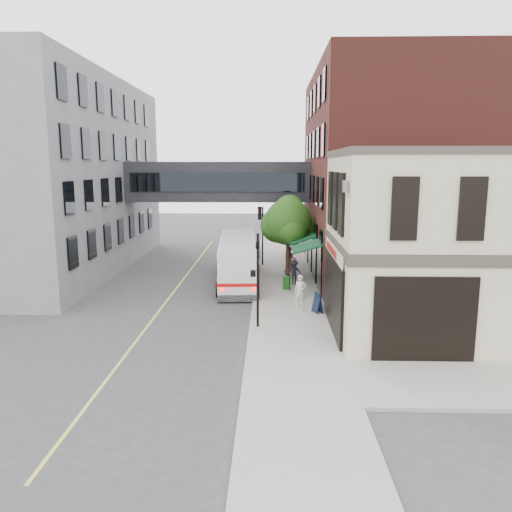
# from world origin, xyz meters

# --- Properties ---
(ground) EXTENTS (120.00, 120.00, 0.00)m
(ground) POSITION_xyz_m (0.00, 0.00, 0.00)
(ground) COLOR #38383A
(ground) RESTS_ON ground
(sidewalk_main) EXTENTS (4.00, 60.00, 0.15)m
(sidewalk_main) POSITION_xyz_m (2.00, 14.00, 0.07)
(sidewalk_main) COLOR gray
(sidewalk_main) RESTS_ON ground
(corner_building) EXTENTS (10.19, 8.12, 8.45)m
(corner_building) POSITION_xyz_m (8.97, 2.00, 4.21)
(corner_building) COLOR #BBAE8F
(corner_building) RESTS_ON ground
(brick_building) EXTENTS (13.76, 18.00, 14.00)m
(brick_building) POSITION_xyz_m (9.98, 15.00, 6.99)
(brick_building) COLOR #512019
(brick_building) RESTS_ON ground
(opposite_building) EXTENTS (14.00, 24.00, 14.00)m
(opposite_building) POSITION_xyz_m (-17.00, 16.00, 7.00)
(opposite_building) COLOR slate
(opposite_building) RESTS_ON ground
(skyway_bridge) EXTENTS (14.00, 3.18, 3.00)m
(skyway_bridge) POSITION_xyz_m (-3.00, 18.00, 6.50)
(skyway_bridge) COLOR black
(skyway_bridge) RESTS_ON ground
(traffic_signal_near) EXTENTS (0.44, 0.22, 4.60)m
(traffic_signal_near) POSITION_xyz_m (0.37, 2.00, 2.98)
(traffic_signal_near) COLOR black
(traffic_signal_near) RESTS_ON sidewalk_main
(traffic_signal_far) EXTENTS (0.53, 0.28, 4.50)m
(traffic_signal_far) POSITION_xyz_m (0.26, 17.00, 3.34)
(traffic_signal_far) COLOR black
(traffic_signal_far) RESTS_ON sidewalk_main
(street_sign_pole) EXTENTS (0.08, 0.75, 3.00)m
(street_sign_pole) POSITION_xyz_m (0.39, 7.00, 1.93)
(street_sign_pole) COLOR gray
(street_sign_pole) RESTS_ON sidewalk_main
(street_tree) EXTENTS (3.80, 3.20, 5.60)m
(street_tree) POSITION_xyz_m (2.19, 13.22, 3.91)
(street_tree) COLOR #382619
(street_tree) RESTS_ON sidewalk_main
(lane_marking) EXTENTS (0.12, 40.00, 0.01)m
(lane_marking) POSITION_xyz_m (-5.00, 10.00, 0.01)
(lane_marking) COLOR #D8CC4C
(lane_marking) RESTS_ON ground
(bus) EXTENTS (3.15, 10.91, 2.90)m
(bus) POSITION_xyz_m (-1.17, 11.84, 1.62)
(bus) COLOR silver
(bus) RESTS_ON ground
(pedestrian_a) EXTENTS (0.70, 0.51, 1.79)m
(pedestrian_a) POSITION_xyz_m (2.63, 5.36, 1.04)
(pedestrian_a) COLOR silver
(pedestrian_a) RESTS_ON sidewalk_main
(pedestrian_b) EXTENTS (0.92, 0.72, 1.89)m
(pedestrian_b) POSITION_xyz_m (2.39, 14.15, 1.10)
(pedestrian_b) COLOR pink
(pedestrian_b) RESTS_ON sidewalk_main
(pedestrian_c) EXTENTS (1.11, 0.71, 1.64)m
(pedestrian_c) POSITION_xyz_m (2.53, 10.54, 0.97)
(pedestrian_c) COLOR black
(pedestrian_c) RESTS_ON sidewalk_main
(newspaper_box) EXTENTS (0.48, 0.45, 0.81)m
(newspaper_box) POSITION_xyz_m (2.01, 9.36, 0.56)
(newspaper_box) COLOR #145313
(newspaper_box) RESTS_ON sidewalk_main
(sandwich_board) EXTENTS (0.59, 0.70, 1.07)m
(sandwich_board) POSITION_xyz_m (3.48, 4.42, 0.68)
(sandwich_board) COLOR black
(sandwich_board) RESTS_ON sidewalk_main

